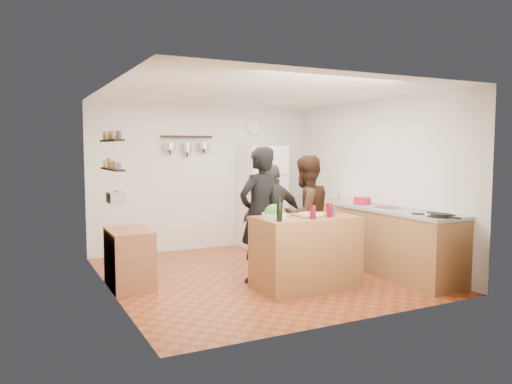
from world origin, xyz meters
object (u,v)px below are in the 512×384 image
person_left (260,215)px  prep_island (305,252)px  red_bowl (362,201)px  person_back (273,217)px  person_center (305,216)px  wine_bottle (279,213)px  fridge (262,197)px  pepper_mill (333,206)px  counter_run (382,239)px  wall_clock (254,127)px  side_table (129,258)px  salt_canister (331,210)px  skillet (441,216)px  salad_bowl (274,216)px

person_left → prep_island: bearing=108.8°
red_bowl → prep_island: bearing=-154.1°
person_left → person_back: 0.72m
prep_island → person_center: bearing=58.0°
wine_bottle → person_center: (0.85, 0.78, -0.18)m
fridge → red_bowl: bearing=-69.8°
pepper_mill → counter_run: 1.20m
wall_clock → side_table: size_ratio=0.37×
salt_canister → red_bowl: size_ratio=0.56×
salt_canister → skillet: size_ratio=0.61×
salad_bowl → wall_clock: size_ratio=1.02×
pepper_mill → side_table: (-2.41, 1.01, -0.64)m
salt_canister → person_left: person_left is taller
prep_island → person_back: size_ratio=0.82×
person_left → skillet: 2.25m
salt_canister → wall_clock: (0.43, 3.05, 1.17)m
wine_bottle → salad_bowl: bearing=73.5°
person_left → wine_bottle: bearing=64.7°
prep_island → side_table: bearing=151.6°
wine_bottle → person_left: 0.78m
person_left → wall_clock: bearing=-130.1°
wine_bottle → pepper_mill: (0.95, 0.27, -0.01)m
person_back → side_table: bearing=7.1°
salt_canister → person_center: person_center is taller
prep_island → skillet: 1.70m
salad_bowl → fridge: (1.15, 2.55, -0.04)m
salt_canister → skillet: bearing=-34.8°
pepper_mill → person_left: 0.96m
wine_bottle → skillet: size_ratio=0.87×
person_center → skillet: size_ratio=7.02×
red_bowl → fridge: fridge is taller
fridge → counter_run: bearing=-71.9°
fridge → side_table: 3.14m
side_table → wine_bottle: bearing=-41.3°
salt_canister → person_back: size_ratio=0.09×
salt_canister → fridge: size_ratio=0.08×
wall_clock → wine_bottle: bearing=-111.4°
person_back → skillet: size_ratio=6.48×
wine_bottle → wall_clock: wall_clock is taller
counter_run → fridge: (-0.75, 2.30, 0.45)m
person_left → red_bowl: 1.81m
salad_bowl → person_center: person_center is taller
person_left → red_bowl: size_ratio=6.90×
skillet → wall_clock: (-0.65, 3.80, 1.21)m
fridge → salad_bowl: bearing=-114.3°
salad_bowl → salt_canister: size_ratio=2.12×
person_back → red_bowl: 1.38m
prep_island → wine_bottle: (-0.50, -0.22, 0.56)m
prep_island → salt_canister: size_ratio=8.70×
salad_bowl → side_table: 1.93m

